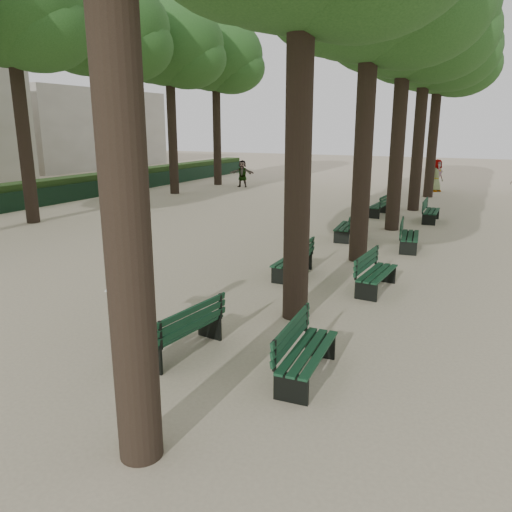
% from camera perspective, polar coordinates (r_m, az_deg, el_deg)
% --- Properties ---
extents(ground, '(120.00, 120.00, 0.00)m').
position_cam_1_polar(ground, '(8.80, -12.43, -11.67)').
color(ground, '#BDAD8F').
rests_on(ground, ground).
extents(tree_central_3, '(6.00, 6.00, 9.95)m').
position_cam_1_polar(tree_central_3, '(19.79, 16.86, 25.19)').
color(tree_central_3, '#33261C').
rests_on(tree_central_3, ground).
extents(tree_central_4, '(6.00, 6.00, 9.95)m').
position_cam_1_polar(tree_central_4, '(24.65, 18.97, 22.83)').
color(tree_central_4, '#33261C').
rests_on(tree_central_4, ground).
extents(tree_central_5, '(6.00, 6.00, 9.95)m').
position_cam_1_polar(tree_central_5, '(29.55, 20.34, 21.23)').
color(tree_central_5, '#33261C').
rests_on(tree_central_5, ground).
extents(tree_far_2, '(6.00, 6.00, 10.45)m').
position_cam_1_polar(tree_far_2, '(22.52, -26.42, 24.28)').
color(tree_far_2, '#33261C').
rests_on(tree_far_2, ground).
extents(tree_far_3, '(6.00, 6.00, 10.45)m').
position_cam_1_polar(tree_far_3, '(25.95, -16.98, 23.63)').
color(tree_far_3, '#33261C').
rests_on(tree_far_3, ground).
extents(tree_far_4, '(6.00, 6.00, 10.45)m').
position_cam_1_polar(tree_far_4, '(29.82, -9.95, 22.77)').
color(tree_far_4, '#33261C').
rests_on(tree_far_4, ground).
extents(tree_far_5, '(6.00, 6.00, 10.45)m').
position_cam_1_polar(tree_far_5, '(33.99, -4.66, 21.91)').
color(tree_far_5, '#33261C').
rests_on(tree_far_5, ground).
extents(bench_left_0, '(0.79, 1.86, 0.92)m').
position_cam_1_polar(bench_left_0, '(8.86, -8.50, -9.32)').
color(bench_left_0, black).
rests_on(bench_left_0, ground).
extents(bench_left_1, '(0.58, 1.80, 0.92)m').
position_cam_1_polar(bench_left_1, '(13.16, 4.19, -1.14)').
color(bench_left_1, black).
rests_on(bench_left_1, ground).
extents(bench_left_2, '(0.74, 1.85, 0.92)m').
position_cam_1_polar(bench_left_2, '(17.74, 10.20, 2.81)').
color(bench_left_2, black).
rests_on(bench_left_2, ground).
extents(bench_left_3, '(0.66, 1.83, 0.92)m').
position_cam_1_polar(bench_left_3, '(22.66, 13.83, 5.18)').
color(bench_left_3, black).
rests_on(bench_left_3, ground).
extents(bench_right_0, '(0.68, 1.83, 0.92)m').
position_cam_1_polar(bench_right_0, '(8.01, 5.86, -11.95)').
color(bench_right_0, black).
rests_on(bench_right_0, ground).
extents(bench_right_1, '(0.69, 1.83, 0.92)m').
position_cam_1_polar(bench_right_1, '(12.29, 13.59, -2.67)').
color(bench_right_1, black).
rests_on(bench_right_1, ground).
extents(bench_right_2, '(0.80, 1.86, 0.92)m').
position_cam_1_polar(bench_right_2, '(16.69, 17.11, 1.64)').
color(bench_right_2, black).
rests_on(bench_right_2, ground).
extents(bench_right_3, '(0.62, 1.82, 0.92)m').
position_cam_1_polar(bench_right_3, '(21.79, 19.36, 4.41)').
color(bench_right_3, black).
rests_on(bench_right_3, ground).
extents(man_with_map, '(0.68, 0.76, 1.77)m').
position_cam_1_polar(man_with_map, '(9.15, -14.42, -4.72)').
color(man_with_map, black).
rests_on(man_with_map, ground).
extents(pedestrian_d, '(0.82, 1.00, 1.91)m').
position_cam_1_polar(pedestrian_d, '(32.05, 19.93, 8.65)').
color(pedestrian_d, '#262628').
rests_on(pedestrian_d, ground).
extents(pedestrian_e, '(1.62, 0.69, 1.71)m').
position_cam_1_polar(pedestrian_e, '(32.45, -1.58, 9.39)').
color(pedestrian_e, '#262628').
rests_on(pedestrian_e, ground).
extents(fence, '(0.08, 42.00, 0.90)m').
position_cam_1_polar(fence, '(26.56, -23.47, 6.13)').
color(fence, black).
rests_on(fence, ground).
extents(hedge, '(1.20, 42.00, 1.20)m').
position_cam_1_polar(hedge, '(27.07, -24.48, 6.49)').
color(hedge, '#1F3A14').
rests_on(hedge, ground).
extents(building_far, '(12.00, 16.00, 7.00)m').
position_cam_1_polar(building_far, '(52.44, -21.10, 13.37)').
color(building_far, '#B7B2A3').
rests_on(building_far, ground).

